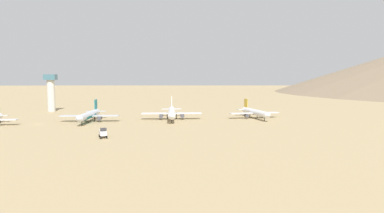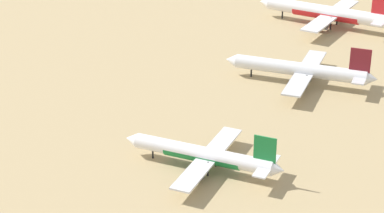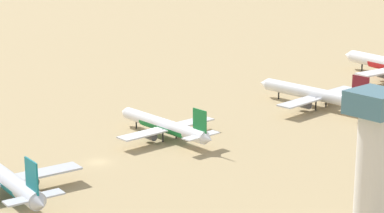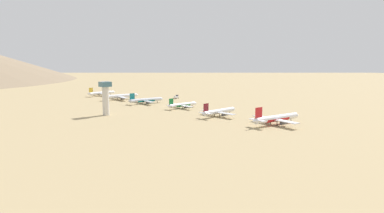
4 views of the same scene
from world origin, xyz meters
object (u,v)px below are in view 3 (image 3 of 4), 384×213
(control_tower, at_px, (372,158))
(parked_jet_3, at_px, (3,177))
(parked_jet_1, at_px, (316,94))
(parked_jet_2, at_px, (165,126))

(control_tower, bearing_deg, parked_jet_3, 30.43)
(parked_jet_1, xyz_separation_m, control_tower, (-58.17, 58.39, 10.33))
(control_tower, bearing_deg, parked_jet_1, -45.11)
(parked_jet_1, xyz_separation_m, parked_jet_2, (5.22, 47.15, -0.50))
(parked_jet_1, height_order, parked_jet_2, parked_jet_1)
(control_tower, bearing_deg, parked_jet_2, -10.06)
(parked_jet_2, distance_m, parked_jet_3, 44.91)
(parked_jet_2, distance_m, control_tower, 65.29)
(parked_jet_1, bearing_deg, parked_jet_3, 91.12)
(parked_jet_1, distance_m, parked_jet_3, 91.52)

